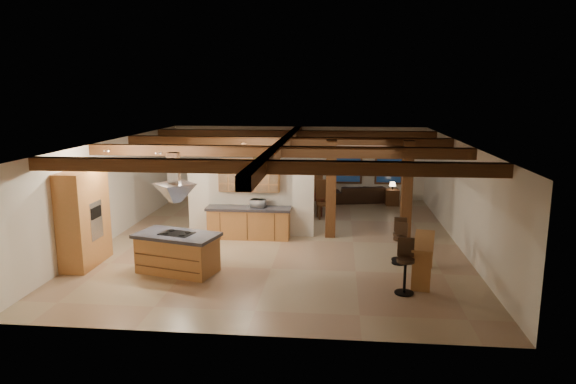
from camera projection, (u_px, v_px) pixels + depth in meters
The scene contains 23 objects.
ground at pixel (282, 240), 15.04m from camera, with size 12.00×12.00×0.00m, color tan.
room_walls at pixel (282, 180), 14.70m from camera, with size 12.00×12.00×12.00m.
ceiling_beams at pixel (282, 146), 14.51m from camera, with size 10.00×12.00×0.28m.
timber_posts at pixel (369, 179), 14.95m from camera, with size 2.50×0.30×2.90m.
partition_wall at pixel (251, 199), 15.41m from camera, with size 3.80×0.18×2.20m, color beige.
pantry_cabinet at pixel (84, 218), 12.72m from camera, with size 0.67×1.60×2.40m.
back_counter at pixel (249, 222), 15.16m from camera, with size 2.50×0.66×0.94m.
upper_display_cabinet at pixel (249, 176), 15.08m from camera, with size 1.80×0.36×0.95m.
range_hood at pixel (175, 200), 12.06m from camera, with size 1.10×1.10×1.40m.
back_windows at pixel (369, 163), 20.27m from camera, with size 2.70×0.07×1.70m.
framed_art at pixel (261, 156), 20.65m from camera, with size 0.65×0.05×0.85m.
recessed_cans at pixel (173, 149), 12.84m from camera, with size 3.16×2.46×0.03m.
kitchen_island at pixel (177, 252), 12.31m from camera, with size 2.15×1.51×0.97m.
dining_table at pixel (298, 205), 18.17m from camera, with size 1.83×1.02×0.64m, color #431B10.
sofa at pixel (361, 194), 20.11m from camera, with size 2.22×0.87×0.65m, color black.
microwave at pixel (258, 203), 15.01m from camera, with size 0.42×0.29×0.23m, color silver.
bar_counter at pixel (423, 252), 11.84m from camera, with size 0.80×1.85×0.94m.
side_table at pixel (392, 197), 19.55m from camera, with size 0.49×0.49×0.61m, color #3A1D0E.
table_lamp at pixel (393, 184), 19.45m from camera, with size 0.25×0.25×0.29m.
bar_stool_a at pixel (405, 266), 11.00m from camera, with size 0.42×0.42×1.19m.
bar_stool_b at pixel (400, 243), 12.92m from camera, with size 0.38×0.39×1.04m.
bar_stool_c at pixel (400, 239), 13.19m from camera, with size 0.38×0.40×1.09m.
dining_chairs at pixel (298, 195), 18.10m from camera, with size 2.42×2.42×1.31m.
Camera 1 is at (1.59, -14.39, 4.32)m, focal length 32.00 mm.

